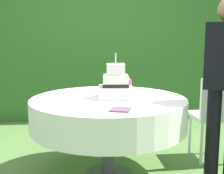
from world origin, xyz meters
The scene contains 8 objects.
foliage_hedge centered at (0.00, 2.25, 1.37)m, with size 5.14×0.58×2.74m, color #336628.
cake_table centered at (0.00, 0.00, 0.61)m, with size 1.41×1.41×0.74m.
wedding_cake centered at (0.07, 0.01, 0.85)m, with size 0.33×0.33×0.41m.
serving_plate_near centered at (0.32, -0.43, 0.74)m, with size 0.14×0.14×0.01m, color white.
serving_plate_far centered at (0.45, 0.03, 0.74)m, with size 0.14×0.14×0.01m, color white.
serving_plate_left centered at (-0.31, 0.12, 0.74)m, with size 0.12×0.12×0.01m, color white.
napkin_stack centered at (0.05, -0.48, 0.74)m, with size 0.14×0.14×0.01m, color #6B4C60.
garden_chair centered at (1.11, 0.20, 0.54)m, with size 0.40×0.40×0.89m.
Camera 1 is at (-0.22, -2.62, 1.26)m, focal length 47.59 mm.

